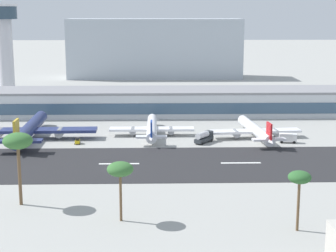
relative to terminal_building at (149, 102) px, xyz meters
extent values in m
plane|color=#9E9E99|center=(-10.17, -84.62, -5.55)|extent=(1400.00, 1400.00, 0.00)
cube|color=#262628|center=(-10.17, -80.23, -5.51)|extent=(800.00, 38.69, 0.08)
cube|color=white|center=(-8.44, -80.23, -5.46)|extent=(12.00, 1.20, 0.01)
cube|color=white|center=(27.89, -80.23, -5.46)|extent=(12.00, 1.20, 0.01)
cube|color=silver|center=(0.00, 0.06, -0.50)|extent=(181.61, 24.15, 10.09)
cube|color=#38516B|center=(0.00, -12.16, -1.01)|extent=(176.16, 0.30, 4.54)
cube|color=gray|center=(0.00, 0.06, 5.04)|extent=(183.43, 24.39, 1.00)
cylinder|color=silver|center=(-69.93, 33.83, 14.74)|extent=(7.21, 7.21, 40.57)
cylinder|color=#2D4251|center=(-69.93, 33.83, 38.00)|extent=(12.83, 12.83, 5.96)
cylinder|color=silver|center=(-69.93, 33.83, 41.58)|extent=(13.86, 13.86, 1.20)
cube|color=#A8B2BC|center=(2.84, 136.30, 14.02)|extent=(115.45, 27.94, 39.15)
cylinder|color=navy|center=(-42.06, -45.66, -1.99)|extent=(5.54, 45.96, 4.59)
sphere|color=navy|center=(-42.53, -22.73, -1.99)|extent=(4.36, 4.36, 4.36)
cone|color=navy|center=(-41.58, -68.59, -1.99)|extent=(4.30, 8.34, 4.13)
cube|color=navy|center=(-42.04, -46.58, -2.45)|extent=(47.50, 7.86, 1.01)
cylinder|color=gray|center=(-31.38, -46.35, -3.26)|extent=(3.11, 6.48, 2.98)
cube|color=navy|center=(-41.62, -66.75, -1.54)|extent=(16.18, 4.12, 0.81)
cube|color=gold|center=(-41.62, -66.75, 1.67)|extent=(0.86, 6.21, 7.34)
cylinder|color=black|center=(-42.01, -47.95, -4.92)|extent=(0.83, 0.83, 1.26)
cylinder|color=white|center=(1.22, -41.40, -2.77)|extent=(3.79, 35.90, 3.59)
sphere|color=white|center=(1.32, -23.46, -2.77)|extent=(3.41, 3.41, 3.41)
cone|color=white|center=(1.12, -59.34, -2.77)|extent=(3.27, 6.48, 3.23)
cube|color=white|center=(1.21, -42.12, -3.13)|extent=(30.74, 5.56, 0.79)
cylinder|color=gray|center=(8.12, -42.16, -3.76)|extent=(2.36, 5.04, 2.33)
cylinder|color=gray|center=(-5.69, -42.08, -3.76)|extent=(2.36, 5.04, 2.33)
cube|color=white|center=(1.13, -57.91, -2.41)|extent=(10.46, 3.02, 0.63)
cube|color=navy|center=(1.13, -57.91, 0.10)|extent=(0.60, 4.85, 5.74)
cylinder|color=black|center=(1.21, -43.19, -5.06)|extent=(0.65, 0.65, 0.99)
cylinder|color=white|center=(38.17, -46.19, -2.70)|extent=(6.99, 36.95, 3.68)
sphere|color=white|center=(36.50, -27.88, -2.70)|extent=(3.49, 3.49, 3.49)
cone|color=white|center=(39.83, -64.50, -2.70)|extent=(3.89, 6.89, 3.31)
cube|color=white|center=(38.23, -46.92, -3.07)|extent=(32.65, 8.41, 0.81)
cylinder|color=gray|center=(45.47, -46.27, -3.71)|extent=(2.85, 5.34, 2.39)
cylinder|color=gray|center=(31.00, -47.58, -3.71)|extent=(2.85, 5.34, 2.39)
cube|color=white|center=(39.70, -63.04, -2.33)|extent=(11.21, 4.01, 0.65)
cube|color=red|center=(39.70, -63.04, 0.24)|extent=(1.04, 5.00, 5.88)
cylinder|color=black|center=(38.33, -48.02, -5.04)|extent=(0.66, 0.66, 1.01)
cube|color=gold|center=(-24.23, -54.31, -4.75)|extent=(1.84, 3.31, 1.00)
cube|color=black|center=(-24.23, -54.31, -3.80)|extent=(1.42, 2.01, 0.90)
cylinder|color=black|center=(-23.51, -53.13, -5.25)|extent=(0.33, 0.62, 0.60)
cylinder|color=black|center=(-25.11, -53.26, -5.25)|extent=(0.33, 0.62, 0.60)
cylinder|color=black|center=(-23.34, -55.37, -5.25)|extent=(0.33, 0.62, 0.60)
cylinder|color=black|center=(-24.94, -55.49, -5.25)|extent=(0.33, 0.62, 0.60)
cube|color=white|center=(48.02, -54.61, -4.50)|extent=(6.28, 3.22, 1.20)
cube|color=silver|center=(47.31, -54.51, -3.10)|extent=(4.60, 2.89, 1.60)
cube|color=white|center=(50.16, -54.92, -3.15)|extent=(1.98, 2.42, 1.50)
cylinder|color=black|center=(49.93, -56.10, -5.10)|extent=(0.93, 0.40, 0.90)
cylinder|color=black|center=(50.27, -53.72, -5.10)|extent=(0.93, 0.40, 0.90)
cylinder|color=black|center=(45.77, -55.50, -5.10)|extent=(0.93, 0.40, 0.90)
cylinder|color=black|center=(46.11, -53.13, -5.10)|extent=(0.93, 0.40, 0.90)
cube|color=#2D3338|center=(19.17, -53.89, -4.40)|extent=(7.23, 8.33, 1.40)
cylinder|color=silver|center=(18.55, -54.70, -2.65)|extent=(5.18, 5.87, 2.10)
cube|color=#2D3338|center=(21.13, -51.32, -2.80)|extent=(3.14, 3.07, 1.80)
cylinder|color=black|center=(22.01, -52.31, -5.10)|extent=(0.77, 0.89, 0.90)
cylinder|color=black|center=(19.94, -50.73, -5.10)|extent=(0.77, 0.89, 0.90)
cylinder|color=black|center=(18.39, -57.04, -5.10)|extent=(0.77, 0.89, 0.90)
cylinder|color=black|center=(16.33, -55.46, -5.10)|extent=(0.77, 0.89, 0.90)
cylinder|color=brown|center=(31.59, -132.17, 0.21)|extent=(0.58, 0.58, 11.51)
ellipsoid|color=#2D602D|center=(31.59, -132.17, 5.96)|extent=(4.74, 4.74, 2.61)
cylinder|color=brown|center=(-5.25, -125.75, 0.27)|extent=(0.58, 0.58, 11.64)
ellipsoid|color=#386B33|center=(-5.25, -125.75, 6.09)|extent=(5.70, 5.70, 3.13)
cylinder|color=brown|center=(-29.33, -114.88, 2.15)|extent=(0.77, 0.77, 15.40)
ellipsoid|color=#386B33|center=(-29.33, -114.88, 9.85)|extent=(6.85, 6.85, 3.77)
camera|label=1|loc=(2.02, -240.16, 39.30)|focal=59.61mm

